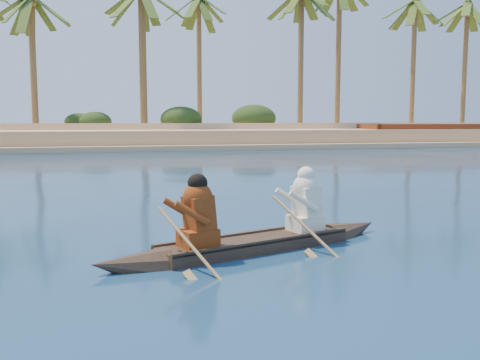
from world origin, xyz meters
name	(u,v)px	position (x,y,z in m)	size (l,w,h in m)	color
sandy_embankment	(67,134)	(0.00, 46.89, 0.53)	(150.00, 51.00, 1.50)	tan
palm_grove	(53,46)	(0.00, 35.00, 8.00)	(110.00, 14.00, 16.00)	#365A1F
shrub_cluster	(52,130)	(0.00, 31.50, 1.20)	(100.00, 6.00, 2.40)	#1E3312
canoe	(255,232)	(6.45, -4.00, 0.29)	(5.31, 2.47, 1.48)	#3D2B21
barge_right	(436,137)	(29.52, 25.49, 0.69)	(11.98, 4.60, 1.96)	maroon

